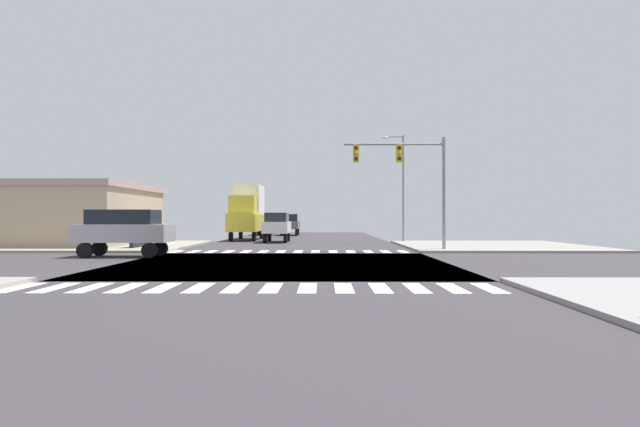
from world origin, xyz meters
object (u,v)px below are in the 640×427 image
(street_lamp, at_px, (400,179))
(pickup_crossing_2, at_px, (290,224))
(suv_leading_2, at_px, (277,225))
(box_truck_outer_1, at_px, (247,211))
(sedan_queued_1, at_px, (263,225))
(sedan_inner_2, at_px, (269,224))
(traffic_signal_mast, at_px, (405,167))
(suv_trailing_3, at_px, (124,229))
(bank_building, at_px, (52,215))

(street_lamp, distance_m, pickup_crossing_2, 19.18)
(suv_leading_2, xyz_separation_m, box_truck_outer_1, (-3.00, 4.03, 1.17))
(sedan_queued_1, relative_size, sedan_inner_2, 1.00)
(traffic_signal_mast, bearing_deg, suv_trailing_3, -163.98)
(bank_building, bearing_deg, suv_trailing_3, -47.52)
(street_lamp, distance_m, suv_leading_2, 10.38)
(suv_leading_2, distance_m, sedan_inner_2, 21.72)
(traffic_signal_mast, height_order, suv_leading_2, traffic_signal_mast)
(traffic_signal_mast, distance_m, bank_building, 24.69)
(sedan_queued_1, relative_size, suv_trailing_3, 0.93)
(bank_building, bearing_deg, street_lamp, 8.95)
(bank_building, bearing_deg, box_truck_outer_1, 35.68)
(sedan_queued_1, bearing_deg, suv_trailing_3, 83.93)
(street_lamp, relative_size, sedan_inner_2, 1.95)
(traffic_signal_mast, relative_size, suv_leading_2, 1.44)
(traffic_signal_mast, xyz_separation_m, suv_leading_2, (-8.47, 10.63, -3.48))
(sedan_queued_1, distance_m, sedan_inner_2, 5.88)
(pickup_crossing_2, height_order, sedan_queued_1, pickup_crossing_2)
(sedan_queued_1, xyz_separation_m, sedan_inner_2, (0.00, 5.88, 0.00))
(suv_trailing_3, relative_size, sedan_inner_2, 1.07)
(sedan_queued_1, bearing_deg, pickup_crossing_2, 172.30)
(suv_leading_2, distance_m, box_truck_outer_1, 5.16)
(suv_leading_2, distance_m, suv_trailing_3, 16.11)
(street_lamp, xyz_separation_m, suv_leading_2, (-9.70, 0.91, -3.59))
(sedan_inner_2, bearing_deg, suv_trailing_3, 84.91)
(bank_building, xyz_separation_m, sedan_inner_2, (12.39, 26.37, -1.03))
(traffic_signal_mast, relative_size, sedan_inner_2, 1.54)
(street_lamp, height_order, sedan_queued_1, street_lamp)
(suv_trailing_3, bearing_deg, suv_leading_2, 157.21)
(suv_leading_2, bearing_deg, sedan_inner_2, -82.06)
(traffic_signal_mast, xyz_separation_m, sedan_queued_1, (-11.47, 26.26, -3.76))
(traffic_signal_mast, bearing_deg, suv_leading_2, 128.54)
(box_truck_outer_1, bearing_deg, suv_trailing_3, 80.26)
(traffic_signal_mast, bearing_deg, pickup_crossing_2, 108.14)
(traffic_signal_mast, distance_m, suv_leading_2, 14.03)
(sedan_queued_1, distance_m, box_truck_outer_1, 11.69)
(pickup_crossing_2, relative_size, suv_trailing_3, 1.11)
(box_truck_outer_1, bearing_deg, suv_leading_2, 126.68)
(suv_leading_2, relative_size, sedan_inner_2, 1.07)
(traffic_signal_mast, relative_size, street_lamp, 0.79)
(pickup_crossing_2, relative_size, sedan_inner_2, 1.19)
(bank_building, relative_size, pickup_crossing_2, 2.77)
(bank_building, distance_m, sedan_inner_2, 29.16)
(street_lamp, relative_size, pickup_crossing_2, 1.64)
(street_lamp, distance_m, box_truck_outer_1, 13.84)
(street_lamp, height_order, pickup_crossing_2, street_lamp)
(suv_leading_2, bearing_deg, box_truck_outer_1, -53.32)
(street_lamp, relative_size, sedan_queued_1, 1.95)
(street_lamp, height_order, bank_building, street_lamp)
(pickup_crossing_2, bearing_deg, street_lamp, 121.00)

